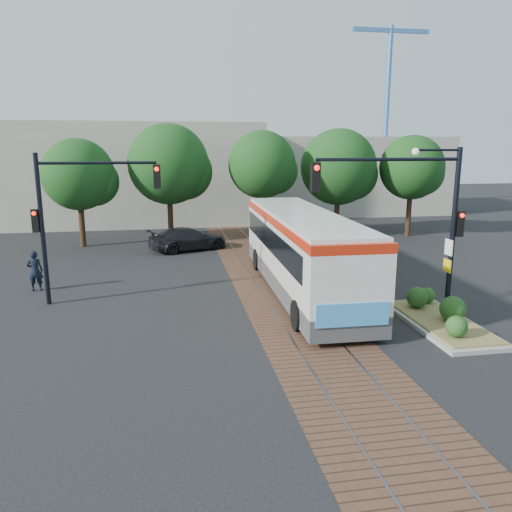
# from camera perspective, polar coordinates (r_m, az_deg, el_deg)

# --- Properties ---
(ground) EXTENTS (120.00, 120.00, 0.00)m
(ground) POSITION_cam_1_polar(r_m,az_deg,el_deg) (18.16, 5.34, -7.71)
(ground) COLOR black
(ground) RESTS_ON ground
(trackbed) EXTENTS (3.60, 40.00, 0.02)m
(trackbed) POSITION_cam_1_polar(r_m,az_deg,el_deg) (21.84, 2.59, -4.13)
(trackbed) COLOR #533526
(trackbed) RESTS_ON ground
(tree_row) EXTENTS (26.40, 5.60, 7.67)m
(tree_row) POSITION_cam_1_polar(r_m,az_deg,el_deg) (33.37, 0.05, 10.10)
(tree_row) COLOR #382314
(tree_row) RESTS_ON ground
(warehouses) EXTENTS (40.00, 13.00, 8.00)m
(warehouses) POSITION_cam_1_polar(r_m,az_deg,el_deg) (45.41, -4.89, 9.39)
(warehouses) COLOR #ADA899
(warehouses) RESTS_ON ground
(crane) EXTENTS (8.00, 0.50, 18.00)m
(crane) POSITION_cam_1_polar(r_m,az_deg,el_deg) (55.44, 14.77, 16.92)
(crane) COLOR #3F72B2
(crane) RESTS_ON ground
(city_bus) EXTENTS (3.01, 13.02, 3.47)m
(city_bus) POSITION_cam_1_polar(r_m,az_deg,el_deg) (21.67, 5.22, 0.95)
(city_bus) COLOR #414143
(city_bus) RESTS_ON ground
(traffic_island) EXTENTS (2.20, 5.20, 1.13)m
(traffic_island) POSITION_cam_1_polar(r_m,az_deg,el_deg) (19.09, 20.29, -6.39)
(traffic_island) COLOR gray
(traffic_island) RESTS_ON ground
(signal_pole_main) EXTENTS (5.49, 0.46, 6.00)m
(signal_pole_main) POSITION_cam_1_polar(r_m,az_deg,el_deg) (17.87, 18.41, 5.12)
(signal_pole_main) COLOR black
(signal_pole_main) RESTS_ON ground
(signal_pole_left) EXTENTS (4.99, 0.34, 6.00)m
(signal_pole_left) POSITION_cam_1_polar(r_m,az_deg,el_deg) (20.90, -20.41, 5.15)
(signal_pole_left) COLOR black
(signal_pole_left) RESTS_ON ground
(officer) EXTENTS (0.69, 0.48, 1.79)m
(officer) POSITION_cam_1_polar(r_m,az_deg,el_deg) (23.89, -23.94, -1.56)
(officer) COLOR black
(officer) RESTS_ON ground
(parked_car) EXTENTS (5.18, 3.58, 1.39)m
(parked_car) POSITION_cam_1_polar(r_m,az_deg,el_deg) (30.68, -7.76, 1.96)
(parked_car) COLOR black
(parked_car) RESTS_ON ground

